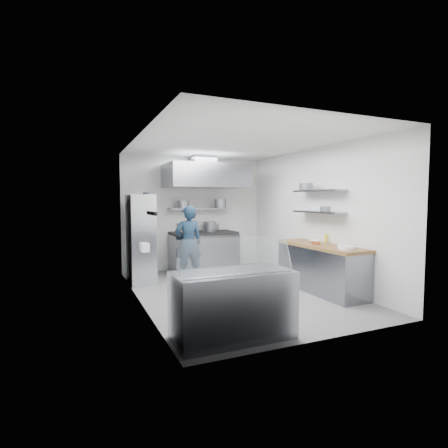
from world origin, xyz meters
name	(u,v)px	position (x,y,z in m)	size (l,w,h in m)	color
floor	(236,292)	(0.00, 0.00, 0.00)	(5.00, 5.00, 0.00)	slate
ceiling	(237,142)	(0.00, 0.00, 2.80)	(5.00, 5.00, 0.00)	silver
wall_back	(194,213)	(0.00, 2.50, 1.40)	(3.60, 0.02, 2.80)	white
wall_front	(325,228)	(0.00, -2.50, 1.40)	(3.60, 0.02, 2.80)	white
wall_left	(139,220)	(-1.80, 0.00, 1.40)	(5.00, 0.02, 2.80)	white
wall_right	(315,216)	(1.80, 0.00, 1.40)	(5.00, 0.02, 2.80)	white
gas_range	(204,252)	(0.10, 2.10, 0.45)	(1.60, 0.80, 0.90)	gray
cooktop	(203,233)	(0.10, 2.10, 0.93)	(1.57, 0.78, 0.06)	black
stock_pot_left	(182,227)	(-0.34, 2.46, 1.06)	(0.25, 0.25, 0.20)	slate
stock_pot_mid	(210,226)	(0.28, 2.16, 1.08)	(0.32, 0.32, 0.24)	slate
stock_pot_right	(214,227)	(0.49, 2.41, 1.04)	(0.26, 0.26, 0.16)	slate
over_range_shelf	(200,209)	(0.10, 2.34, 1.52)	(1.60, 0.30, 0.04)	gray
shelf_pot_a	(183,204)	(-0.39, 2.18, 1.63)	(0.27, 0.27, 0.18)	slate
shelf_pot_b	(220,203)	(0.55, 2.11, 1.65)	(0.29, 0.29, 0.22)	slate
extractor_hood	(206,176)	(0.10, 1.93, 2.30)	(1.90, 1.15, 0.55)	gray
hood_duct	(202,161)	(0.10, 2.15, 2.68)	(0.55, 0.55, 0.24)	slate
red_firebox	(145,213)	(-1.25, 2.44, 1.42)	(0.22, 0.10, 0.26)	red
chef	(189,243)	(-0.54, 1.28, 0.81)	(0.59, 0.39, 1.61)	#112235
wire_rack	(140,239)	(-1.53, 1.48, 0.93)	(0.50, 0.90, 1.85)	silver
rack_bin_a	(145,248)	(-1.53, 0.97, 0.80)	(0.14, 0.18, 0.16)	white
rack_bin_b	(142,222)	(-1.53, 1.27, 1.30)	(0.14, 0.18, 0.16)	yellow
rack_jar	(146,197)	(-1.48, 1.10, 1.80)	(0.11, 0.11, 0.18)	black
knife_strip	(152,213)	(-1.78, -0.90, 1.55)	(0.04, 0.55, 0.05)	black
prep_counter_base	(320,269)	(1.48, -0.60, 0.42)	(0.62, 2.00, 0.84)	gray
prep_counter_top	(321,246)	(1.48, -0.60, 0.87)	(0.65, 2.04, 0.06)	brown
plate_stack_a	(346,248)	(1.42, -1.34, 0.93)	(0.25, 0.25, 0.06)	white
plate_stack_b	(344,246)	(1.52, -1.18, 0.93)	(0.24, 0.24, 0.06)	white
copper_pan	(316,243)	(1.37, -0.60, 0.93)	(0.15, 0.15, 0.06)	#D3673B
squeeze_bottle	(326,238)	(1.73, -0.43, 0.99)	(0.05, 0.05, 0.18)	yellow
mixing_bowl	(314,241)	(1.54, -0.32, 0.92)	(0.20, 0.20, 0.05)	white
wall_shelf_lower	(318,212)	(1.64, -0.30, 1.50)	(0.30, 1.30, 0.04)	gray
wall_shelf_upper	(318,191)	(1.64, -0.30, 1.92)	(0.30, 1.30, 0.04)	gray
shelf_pot_c	(325,209)	(1.56, -0.62, 1.57)	(0.20, 0.20, 0.10)	slate
shelf_pot_d	(306,187)	(1.54, -0.04, 2.01)	(0.27, 0.27, 0.14)	slate
display_case	(233,305)	(-1.00, -2.00, 0.42)	(1.50, 0.70, 0.85)	gray
display_glass	(237,255)	(-1.00, -2.12, 1.07)	(1.47, 0.02, 0.45)	silver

